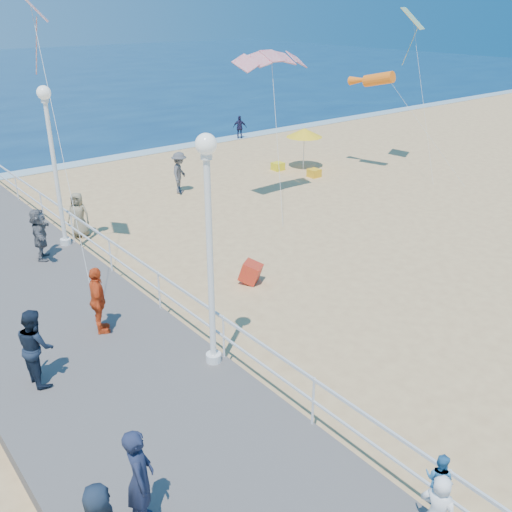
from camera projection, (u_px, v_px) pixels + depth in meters
ground at (366, 307)px, 16.49m from camera, size 160.00×160.00×0.00m
surf_line at (81, 163)px, 31.14m from camera, size 160.00×1.20×0.04m
boardwalk at (131, 405)px, 12.15m from camera, size 5.00×44.00×0.40m
railing at (223, 325)px, 13.11m from camera, size 0.05×42.00×0.55m
lamp_post_mid at (209, 231)px, 11.96m from camera, size 0.44×0.44×5.32m
lamp_post_far at (52, 151)px, 18.40m from camera, size 0.44×0.44×5.32m
toddler_held at (439, 479)px, 8.31m from camera, size 0.42×0.49×0.88m
spectator_0 at (140, 478)px, 8.82m from camera, size 0.69×0.79×1.82m
spectator_3 at (98, 301)px, 14.13m from camera, size 0.77×1.12×1.77m
spectator_5 at (40, 234)px, 18.28m from camera, size 1.09×1.66×1.71m
spectator_7 at (36, 346)px, 12.26m from camera, size 0.71×0.89×1.76m
beach_walker_a at (180, 173)px, 25.99m from camera, size 1.38×1.36×1.91m
beach_walker_b at (240, 127)px, 36.52m from camera, size 0.90×0.83×1.48m
beach_walker_c at (78, 215)px, 21.12m from camera, size 0.97×0.97×1.70m
box_kite at (251, 274)px, 17.77m from camera, size 0.85×0.90×0.74m
beach_umbrella at (304, 133)px, 29.44m from camera, size 1.90×1.90×2.14m
beach_chair_left at (278, 166)px, 29.89m from camera, size 0.55×0.55×0.40m
beach_chair_right at (314, 173)px, 28.71m from camera, size 0.55×0.55×0.40m
kite_parafoil at (272, 56)px, 22.43m from camera, size 3.40×0.94×0.65m
kite_windsock at (379, 79)px, 27.57m from camera, size 1.00×2.66×1.08m
kite_diamond_multi at (413, 18)px, 27.34m from camera, size 1.73×1.57×0.98m
kite_diamond_redwhite at (30, 4)px, 15.66m from camera, size 1.21×1.45×0.94m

